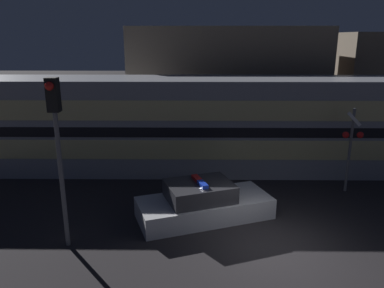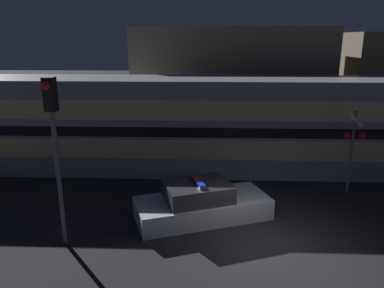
{
  "view_description": "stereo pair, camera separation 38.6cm",
  "coord_description": "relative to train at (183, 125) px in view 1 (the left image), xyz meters",
  "views": [
    {
      "loc": [
        -2.2,
        -9.49,
        5.85
      ],
      "look_at": [
        -2.37,
        4.48,
        1.87
      ],
      "focal_mm": 35.0,
      "sensor_mm": 36.0,
      "label": 1
    },
    {
      "loc": [
        -1.81,
        -9.48,
        5.85
      ],
      "look_at": [
        -2.37,
        4.48,
        1.87
      ],
      "focal_mm": 35.0,
      "sensor_mm": 36.0,
      "label": 2
    }
  ],
  "objects": [
    {
      "name": "building_left",
      "position": [
        2.36,
        7.06,
        1.14
      ],
      "size": [
        11.05,
        6.89,
        6.44
      ],
      "color": "#726656",
      "rests_on": "ground_plane"
    },
    {
      "name": "crossing_signal_near",
      "position": [
        6.53,
        -2.66,
        -0.09
      ],
      "size": [
        0.79,
        0.3,
        3.32
      ],
      "color": "slate",
      "rests_on": "ground_plane"
    },
    {
      "name": "traffic_light_corner",
      "position": [
        -3.13,
        -6.76,
        1.37
      ],
      "size": [
        0.3,
        0.46,
        4.86
      ],
      "color": "slate",
      "rests_on": "ground_plane"
    },
    {
      "name": "building_center",
      "position": [
        13.04,
        9.01,
        1.0
      ],
      "size": [
        6.57,
        6.56,
        6.17
      ],
      "color": "#726656",
      "rests_on": "ground_plane"
    },
    {
      "name": "ground_plane",
      "position": [
        2.83,
        -6.95,
        -2.08
      ],
      "size": [
        120.0,
        120.0,
        0.0
      ],
      "primitive_type": "plane",
      "color": "#262326"
    },
    {
      "name": "train",
      "position": [
        0.0,
        0.0,
        0.0
      ],
      "size": [
        23.75,
        2.98,
        4.16
      ],
      "color": "gray",
      "rests_on": "ground_plane"
    },
    {
      "name": "police_car",
      "position": [
        0.86,
        -4.94,
        -1.57
      ],
      "size": [
        4.78,
        3.23,
        1.37
      ],
      "rotation": [
        0.0,
        0.0,
        0.35
      ],
      "color": "silver",
      "rests_on": "ground_plane"
    }
  ]
}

